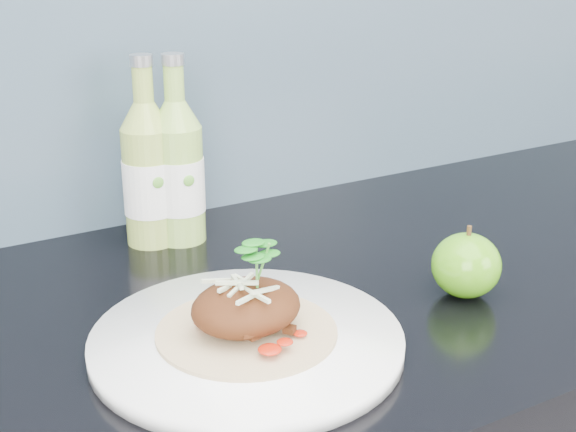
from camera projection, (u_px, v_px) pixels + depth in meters
name	position (u px, v px, depth m)	size (l,w,h in m)	color
dinner_plate	(247.00, 341.00, 0.76)	(0.36, 0.36, 0.02)	white
pork_taco	(246.00, 305.00, 0.74)	(0.17, 0.17, 0.10)	tan
green_apple	(466.00, 265.00, 0.86)	(0.09, 0.09, 0.08)	#3B8C0F
cider_bottle_left	(148.00, 174.00, 0.98)	(0.06, 0.07, 0.23)	#95AF48
cider_bottle_right	(178.00, 172.00, 0.99)	(0.07, 0.07, 0.23)	#8DB94D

